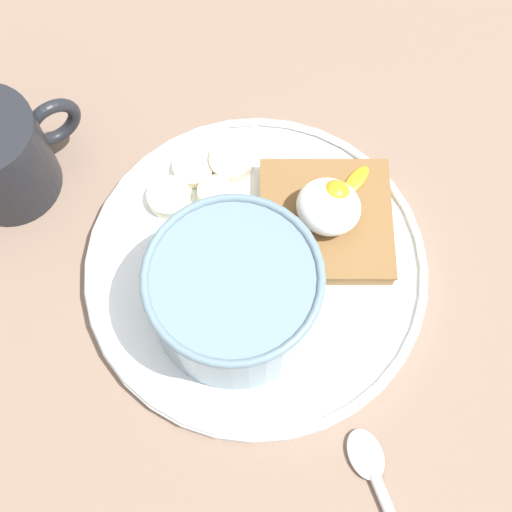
{
  "coord_description": "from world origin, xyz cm",
  "views": [
    {
      "loc": [
        -7.91,
        18.04,
        53.01
      ],
      "look_at": [
        0.0,
        0.0,
        5.0
      ],
      "focal_mm": 50.0,
      "sensor_mm": 36.0,
      "label": 1
    }
  ],
  "objects_px": {
    "banana_slice_front": "(215,194)",
    "spoon": "(383,497)",
    "oatmeal_bowl": "(234,294)",
    "banana_slice_right": "(169,197)",
    "poached_egg": "(330,205)",
    "banana_slice_back": "(193,168)",
    "banana_slice_left": "(231,162)",
    "toast_slice": "(326,221)"
  },
  "relations": [
    {
      "from": "banana_slice_front",
      "to": "banana_slice_right",
      "type": "bearing_deg",
      "value": 27.5
    },
    {
      "from": "banana_slice_back",
      "to": "toast_slice",
      "type": "bearing_deg",
      "value": 178.55
    },
    {
      "from": "poached_egg",
      "to": "banana_slice_front",
      "type": "xyz_separation_m",
      "value": [
        0.09,
        0.01,
        -0.03
      ]
    },
    {
      "from": "oatmeal_bowl",
      "to": "banana_slice_right",
      "type": "height_order",
      "value": "oatmeal_bowl"
    },
    {
      "from": "oatmeal_bowl",
      "to": "banana_slice_left",
      "type": "relative_size",
      "value": 2.65
    },
    {
      "from": "oatmeal_bowl",
      "to": "banana_slice_right",
      "type": "relative_size",
      "value": 2.72
    },
    {
      "from": "banana_slice_left",
      "to": "toast_slice",
      "type": "bearing_deg",
      "value": 167.69
    },
    {
      "from": "oatmeal_bowl",
      "to": "poached_egg",
      "type": "relative_size",
      "value": 1.62
    },
    {
      "from": "banana_slice_front",
      "to": "banana_slice_left",
      "type": "distance_m",
      "value": 0.03
    },
    {
      "from": "oatmeal_bowl",
      "to": "poached_egg",
      "type": "xyz_separation_m",
      "value": [
        -0.04,
        -0.09,
        -0.0
      ]
    },
    {
      "from": "banana_slice_left",
      "to": "banana_slice_back",
      "type": "distance_m",
      "value": 0.03
    },
    {
      "from": "poached_egg",
      "to": "oatmeal_bowl",
      "type": "bearing_deg",
      "value": 68.55
    },
    {
      "from": "banana_slice_back",
      "to": "banana_slice_left",
      "type": "bearing_deg",
      "value": -147.22
    },
    {
      "from": "toast_slice",
      "to": "banana_slice_left",
      "type": "xyz_separation_m",
      "value": [
        0.09,
        -0.02,
        -0.0
      ]
    },
    {
      "from": "banana_slice_right",
      "to": "poached_egg",
      "type": "bearing_deg",
      "value": -166.06
    },
    {
      "from": "poached_egg",
      "to": "spoon",
      "type": "height_order",
      "value": "poached_egg"
    },
    {
      "from": "poached_egg",
      "to": "banana_slice_right",
      "type": "bearing_deg",
      "value": 13.94
    },
    {
      "from": "banana_slice_back",
      "to": "banana_slice_right",
      "type": "distance_m",
      "value": 0.03
    },
    {
      "from": "oatmeal_bowl",
      "to": "banana_slice_front",
      "type": "height_order",
      "value": "oatmeal_bowl"
    },
    {
      "from": "spoon",
      "to": "banana_slice_left",
      "type": "bearing_deg",
      "value": -43.49
    },
    {
      "from": "oatmeal_bowl",
      "to": "banana_slice_front",
      "type": "bearing_deg",
      "value": -56.16
    },
    {
      "from": "banana_slice_left",
      "to": "poached_egg",
      "type": "bearing_deg",
      "value": 168.64
    },
    {
      "from": "toast_slice",
      "to": "banana_slice_left",
      "type": "distance_m",
      "value": 0.09
    },
    {
      "from": "poached_egg",
      "to": "banana_slice_back",
      "type": "height_order",
      "value": "poached_egg"
    },
    {
      "from": "banana_slice_back",
      "to": "banana_slice_right",
      "type": "bearing_deg",
      "value": 79.16
    },
    {
      "from": "banana_slice_front",
      "to": "spoon",
      "type": "xyz_separation_m",
      "value": [
        -0.2,
        0.16,
        -0.01
      ]
    },
    {
      "from": "banana_slice_left",
      "to": "spoon",
      "type": "distance_m",
      "value": 0.27
    },
    {
      "from": "toast_slice",
      "to": "banana_slice_front",
      "type": "relative_size",
      "value": 3.19
    },
    {
      "from": "banana_slice_front",
      "to": "banana_slice_back",
      "type": "bearing_deg",
      "value": -29.29
    },
    {
      "from": "banana_slice_left",
      "to": "spoon",
      "type": "relative_size",
      "value": 0.44
    },
    {
      "from": "oatmeal_bowl",
      "to": "poached_egg",
      "type": "distance_m",
      "value": 0.1
    },
    {
      "from": "oatmeal_bowl",
      "to": "toast_slice",
      "type": "bearing_deg",
      "value": -111.56
    },
    {
      "from": "banana_slice_back",
      "to": "spoon",
      "type": "xyz_separation_m",
      "value": [
        -0.22,
        0.17,
        -0.01
      ]
    },
    {
      "from": "banana_slice_back",
      "to": "spoon",
      "type": "distance_m",
      "value": 0.28
    },
    {
      "from": "poached_egg",
      "to": "spoon",
      "type": "relative_size",
      "value": 0.73
    },
    {
      "from": "banana_slice_left",
      "to": "banana_slice_front",
      "type": "bearing_deg",
      "value": 90.99
    },
    {
      "from": "poached_egg",
      "to": "spoon",
      "type": "bearing_deg",
      "value": 122.78
    },
    {
      "from": "banana_slice_front",
      "to": "banana_slice_left",
      "type": "relative_size",
      "value": 0.9
    },
    {
      "from": "banana_slice_back",
      "to": "banana_slice_right",
      "type": "relative_size",
      "value": 0.89
    },
    {
      "from": "oatmeal_bowl",
      "to": "spoon",
      "type": "bearing_deg",
      "value": 151.43
    },
    {
      "from": "banana_slice_front",
      "to": "banana_slice_back",
      "type": "height_order",
      "value": "banana_slice_front"
    },
    {
      "from": "banana_slice_back",
      "to": "spoon",
      "type": "bearing_deg",
      "value": 142.49
    }
  ]
}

